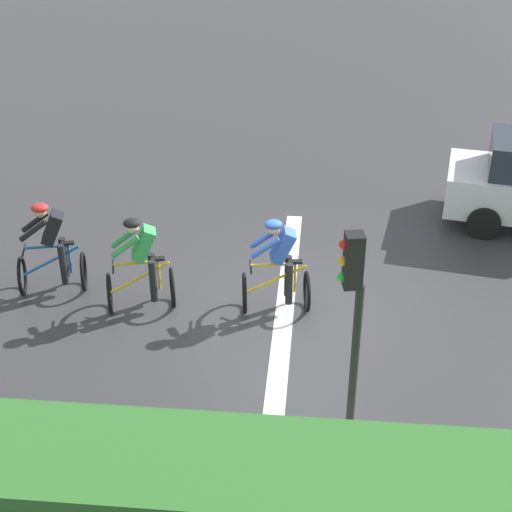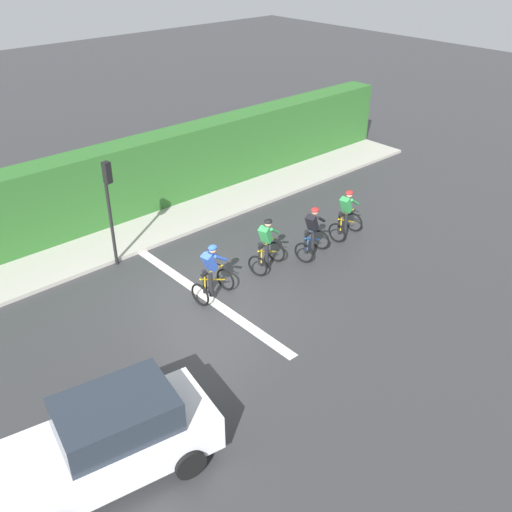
{
  "view_description": "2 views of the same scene",
  "coord_description": "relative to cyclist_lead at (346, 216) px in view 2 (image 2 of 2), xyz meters",
  "views": [
    {
      "loc": [
        -10.45,
        -0.42,
        7.16
      ],
      "look_at": [
        0.48,
        0.58,
        0.79
      ],
      "focal_mm": 54.17,
      "sensor_mm": 36.0,
      "label": 1
    },
    {
      "loc": [
        10.99,
        -7.86,
        9.26
      ],
      "look_at": [
        0.31,
        1.66,
        0.88
      ],
      "focal_mm": 40.26,
      "sensor_mm": 36.0,
      "label": 2
    }
  ],
  "objects": [
    {
      "name": "car_white",
      "position": [
        3.36,
        -10.66,
        0.08
      ],
      "size": [
        2.4,
        4.33,
        1.76
      ],
      "color": "silver",
      "rests_on": "ground"
    },
    {
      "name": "cyclist_lead",
      "position": [
        0.0,
        0.0,
        0.0
      ],
      "size": [
        0.81,
        1.16,
        1.66
      ],
      "color": "black",
      "rests_on": "ground"
    },
    {
      "name": "cyclist_fourth",
      "position": [
        -0.09,
        -5.58,
        0.0
      ],
      "size": [
        0.82,
        1.16,
        1.66
      ],
      "color": "black",
      "rests_on": "ground"
    },
    {
      "name": "ground_plane",
      "position": [
        -0.21,
        -5.76,
        -0.8
      ],
      "size": [
        80.0,
        80.0,
        0.0
      ],
      "primitive_type": "plane",
      "color": "#333335"
    },
    {
      "name": "hedge_wall",
      "position": [
        -6.22,
        -3.76,
        0.56
      ],
      "size": [
        1.1,
        23.92,
        2.71
      ],
      "primitive_type": "cube",
      "color": "#2D6628",
      "rests_on": "ground"
    },
    {
      "name": "cyclist_mid",
      "position": [
        -0.24,
        -3.38,
        0.0
      ],
      "size": [
        0.93,
        1.22,
        1.66
      ],
      "color": "black",
      "rests_on": "ground"
    },
    {
      "name": "traffic_light_near_crossing",
      "position": [
        -3.55,
        -6.61,
        1.43
      ],
      "size": [
        0.23,
        0.31,
        3.34
      ],
      "color": "black",
      "rests_on": "ground"
    },
    {
      "name": "road_marking_stop_line",
      "position": [
        -0.21,
        -5.69,
        -0.79
      ],
      "size": [
        7.0,
        0.3,
        0.01
      ],
      "primitive_type": "cube",
      "color": "silver",
      "rests_on": "ground"
    },
    {
      "name": "cyclist_second",
      "position": [
        0.14,
        -1.78,
        0.0
      ],
      "size": [
        0.91,
        1.21,
        1.66
      ],
      "color": "black",
      "rests_on": "ground"
    },
    {
      "name": "sidewalk_kerb",
      "position": [
        -5.02,
        -3.76,
        -0.74
      ],
      "size": [
        2.8,
        23.92,
        0.12
      ],
      "primitive_type": "cube",
      "color": "#ADA89E",
      "rests_on": "ground"
    },
    {
      "name": "stone_wall_low",
      "position": [
        -5.92,
        -3.76,
        -0.58
      ],
      "size": [
        0.44,
        23.92,
        0.43
      ],
      "primitive_type": "cube",
      "color": "gray",
      "rests_on": "ground"
    }
  ]
}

